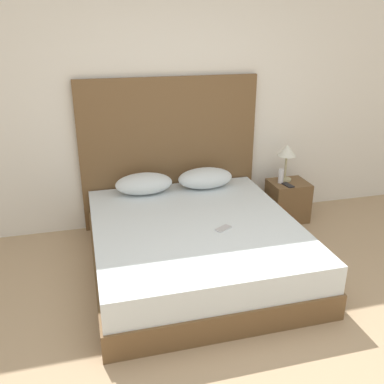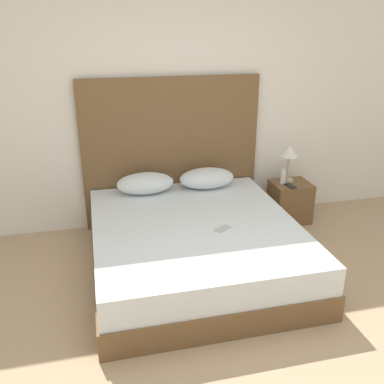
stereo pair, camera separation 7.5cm
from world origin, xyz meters
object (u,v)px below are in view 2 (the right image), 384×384
at_px(bed, 195,246).
at_px(table_lamp, 289,154).
at_px(phone_on_nightstand, 290,186).
at_px(nightstand, 290,202).
at_px(phone_on_bed, 223,229).

bearing_deg(bed, table_lamp, 32.71).
relative_size(table_lamp, phone_on_nightstand, 2.59).
relative_size(nightstand, table_lamp, 1.09).
bearing_deg(table_lamp, bed, -147.29).
bearing_deg(bed, phone_on_nightstand, 27.86).
bearing_deg(phone_on_bed, phone_on_nightstand, 39.17).
bearing_deg(phone_on_bed, bed, 137.19).
xyz_separation_m(bed, phone_on_nightstand, (1.23, 0.65, 0.23)).
distance_m(bed, table_lamp, 1.60).
distance_m(table_lamp, phone_on_nightstand, 0.36).
xyz_separation_m(bed, phone_on_bed, (0.20, -0.19, 0.24)).
xyz_separation_m(nightstand, table_lamp, (-0.02, 0.07, 0.54)).
height_order(bed, table_lamp, table_lamp).
distance_m(phone_on_bed, nightstand, 1.45).
height_order(bed, nightstand, bed).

